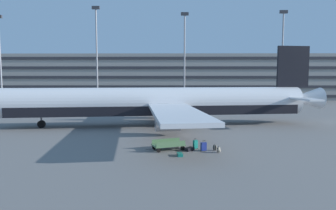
{
  "coord_description": "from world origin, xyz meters",
  "views": [
    {
      "loc": [
        -3.98,
        -37.32,
        5.92
      ],
      "look_at": [
        -4.32,
        -5.64,
        3.0
      ],
      "focal_mm": 31.34,
      "sensor_mm": 36.0,
      "label": 1
    }
  ],
  "objects_px": {
    "suitcase_red": "(195,144)",
    "baggage_cart": "(168,145)",
    "airliner": "(161,103)",
    "suitcase_orange": "(180,154)",
    "suitcase_scuffed": "(189,149)",
    "suitcase_upright": "(204,146)",
    "backpack_navy": "(219,150)",
    "backpack_teal": "(215,148)"
  },
  "relations": [
    {
      "from": "airliner",
      "to": "suitcase_scuffed",
      "type": "distance_m",
      "value": 13.3
    },
    {
      "from": "suitcase_scuffed",
      "to": "baggage_cart",
      "type": "relative_size",
      "value": 0.26
    },
    {
      "from": "backpack_teal",
      "to": "backpack_navy",
      "type": "bearing_deg",
      "value": -74.36
    },
    {
      "from": "backpack_navy",
      "to": "baggage_cart",
      "type": "xyz_separation_m",
      "value": [
        -4.04,
        0.91,
        0.19
      ]
    },
    {
      "from": "suitcase_red",
      "to": "backpack_teal",
      "type": "height_order",
      "value": "suitcase_red"
    },
    {
      "from": "suitcase_scuffed",
      "to": "suitcase_orange",
      "type": "height_order",
      "value": "suitcase_scuffed"
    },
    {
      "from": "airliner",
      "to": "baggage_cart",
      "type": "bearing_deg",
      "value": -85.12
    },
    {
      "from": "suitcase_orange",
      "to": "backpack_navy",
      "type": "height_order",
      "value": "backpack_navy"
    },
    {
      "from": "suitcase_red",
      "to": "backpack_navy",
      "type": "bearing_deg",
      "value": -35.57
    },
    {
      "from": "suitcase_scuffed",
      "to": "baggage_cart",
      "type": "height_order",
      "value": "baggage_cart"
    },
    {
      "from": "airliner",
      "to": "baggage_cart",
      "type": "distance_m",
      "value": 12.72
    },
    {
      "from": "suitcase_upright",
      "to": "suitcase_red",
      "type": "relative_size",
      "value": 1.04
    },
    {
      "from": "backpack_teal",
      "to": "baggage_cart",
      "type": "relative_size",
      "value": 0.16
    },
    {
      "from": "suitcase_red",
      "to": "baggage_cart",
      "type": "xyz_separation_m",
      "value": [
        -2.26,
        -0.36,
        0.03
      ]
    },
    {
      "from": "suitcase_orange",
      "to": "suitcase_scuffed",
      "type": "bearing_deg",
      "value": 63.04
    },
    {
      "from": "baggage_cart",
      "to": "suitcase_orange",
      "type": "bearing_deg",
      "value": -64.9
    },
    {
      "from": "suitcase_red",
      "to": "backpack_navy",
      "type": "xyz_separation_m",
      "value": [
        1.78,
        -1.27,
        -0.17
      ]
    },
    {
      "from": "suitcase_scuffed",
      "to": "suitcase_upright",
      "type": "xyz_separation_m",
      "value": [
        1.14,
        -0.1,
        0.25
      ]
    },
    {
      "from": "suitcase_orange",
      "to": "baggage_cart",
      "type": "bearing_deg",
      "value": 115.1
    },
    {
      "from": "suitcase_scuffed",
      "to": "suitcase_orange",
      "type": "relative_size",
      "value": 1.11
    },
    {
      "from": "backpack_navy",
      "to": "baggage_cart",
      "type": "distance_m",
      "value": 4.15
    },
    {
      "from": "airliner",
      "to": "baggage_cart",
      "type": "height_order",
      "value": "airliner"
    },
    {
      "from": "suitcase_scuffed",
      "to": "suitcase_upright",
      "type": "height_order",
      "value": "suitcase_upright"
    },
    {
      "from": "airliner",
      "to": "suitcase_upright",
      "type": "xyz_separation_m",
      "value": [
        3.93,
        -12.82,
        -2.44
      ]
    },
    {
      "from": "suitcase_orange",
      "to": "backpack_teal",
      "type": "distance_m",
      "value": 3.42
    },
    {
      "from": "airliner",
      "to": "suitcase_scuffed",
      "type": "height_order",
      "value": "airliner"
    },
    {
      "from": "backpack_teal",
      "to": "baggage_cart",
      "type": "height_order",
      "value": "baggage_cart"
    },
    {
      "from": "suitcase_orange",
      "to": "suitcase_upright",
      "type": "xyz_separation_m",
      "value": [
        1.97,
        1.54,
        0.27
      ]
    },
    {
      "from": "suitcase_orange",
      "to": "suitcase_red",
      "type": "bearing_deg",
      "value": 58.91
    },
    {
      "from": "suitcase_scuffed",
      "to": "suitcase_upright",
      "type": "bearing_deg",
      "value": -4.89
    },
    {
      "from": "suitcase_scuffed",
      "to": "suitcase_red",
      "type": "bearing_deg",
      "value": 49.72
    },
    {
      "from": "suitcase_orange",
      "to": "airliner",
      "type": "bearing_deg",
      "value": 97.76
    },
    {
      "from": "backpack_navy",
      "to": "suitcase_red",
      "type": "bearing_deg",
      "value": 144.43
    },
    {
      "from": "airliner",
      "to": "backpack_teal",
      "type": "bearing_deg",
      "value": -68.79
    },
    {
      "from": "backpack_navy",
      "to": "suitcase_orange",
      "type": "bearing_deg",
      "value": -162.42
    },
    {
      "from": "airliner",
      "to": "suitcase_orange",
      "type": "height_order",
      "value": "airliner"
    },
    {
      "from": "suitcase_scuffed",
      "to": "baggage_cart",
      "type": "bearing_deg",
      "value": 171.11
    },
    {
      "from": "suitcase_scuffed",
      "to": "suitcase_red",
      "type": "xyz_separation_m",
      "value": [
        0.54,
        0.63,
        0.26
      ]
    },
    {
      "from": "suitcase_orange",
      "to": "baggage_cart",
      "type": "distance_m",
      "value": 2.13
    },
    {
      "from": "suitcase_orange",
      "to": "backpack_teal",
      "type": "height_order",
      "value": "backpack_teal"
    },
    {
      "from": "suitcase_scuffed",
      "to": "backpack_teal",
      "type": "height_order",
      "value": "backpack_teal"
    },
    {
      "from": "suitcase_red",
      "to": "backpack_navy",
      "type": "relative_size",
      "value": 1.62
    }
  ]
}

